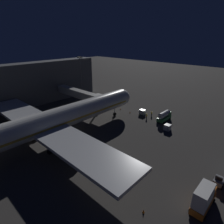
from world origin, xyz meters
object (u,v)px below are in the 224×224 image
baggage_container_near_belt (142,112)px  ground_crew_near_nose_gear (147,116)px  jet_bridge (82,95)px  baggage_tug_lead (218,181)px  ops_van (204,198)px  traffic_cone_wingtip_svc_side (143,211)px  airliner_at_gate (38,126)px  traffic_cone_nose_starboard (120,109)px  baggage_container_mid_row (167,127)px  ground_crew_under_port_wing (152,113)px  traffic_cone_nose_port (130,112)px  apron_floodlight_mast (81,74)px  fuel_tanker (165,116)px

baggage_container_near_belt → ground_crew_near_nose_gear: bearing=147.7°
jet_bridge → baggage_tug_lead: (-46.95, 7.10, -4.87)m
baggage_tug_lead → baggage_container_near_belt: 33.84m
ops_van → traffic_cone_wingtip_svc_side: (6.07, 6.75, -1.81)m
baggage_container_near_belt → traffic_cone_wingtip_svc_side: (-22.11, 31.92, -0.57)m
airliner_at_gate → traffic_cone_nose_starboard: 32.23m
jet_bridge → baggage_container_mid_row: 31.16m
jet_bridge → ground_crew_under_port_wing: 24.99m
jet_bridge → traffic_cone_nose_port: 18.03m
ground_crew_under_port_wing → traffic_cone_nose_starboard: 11.60m
apron_floodlight_mast → ops_van: 64.98m
ground_crew_under_port_wing → traffic_cone_nose_port: bearing=23.0°
ops_van → ground_crew_near_nose_gear: (25.27, -23.33, -1.12)m
baggage_container_mid_row → traffic_cone_wingtip_svc_side: baggage_container_mid_row is taller
fuel_tanker → ground_crew_near_nose_gear: size_ratio=3.20×
baggage_container_near_belt → apron_floodlight_mast: bearing=1.4°
apron_floodlight_mast → ground_crew_near_nose_gear: bearing=178.3°
fuel_tanker → baggage_container_mid_row: bearing=126.4°
baggage_tug_lead → ground_crew_under_port_wing: 31.98m
traffic_cone_nose_starboard → traffic_cone_wingtip_svc_side: bearing=135.3°
traffic_cone_wingtip_svc_side → ops_van: bearing=-131.9°
traffic_cone_wingtip_svc_side → apron_floodlight_mast: bearing=-30.1°
baggage_tug_lead → ground_crew_under_port_wing: baggage_tug_lead is taller
fuel_tanker → baggage_container_near_belt: 8.02m
airliner_at_gate → fuel_tanker: 36.93m
baggage_container_mid_row → baggage_container_near_belt: bearing=-22.0°
jet_bridge → traffic_cone_nose_port: jet_bridge is taller
traffic_cone_nose_starboard → traffic_cone_nose_port: bearing=180.0°
ground_crew_under_port_wing → traffic_cone_nose_port: ground_crew_under_port_wing is taller
ground_crew_under_port_wing → traffic_cone_nose_port: (6.82, 2.89, -0.64)m
baggage_tug_lead → apron_floodlight_mast: bearing=-16.1°
traffic_cone_nose_port → traffic_cone_wingtip_svc_side: size_ratio=1.00×
baggage_tug_lead → ground_crew_under_port_wing: (25.59, -19.18, 0.14)m
airliner_at_gate → traffic_cone_nose_port: (-2.20, -31.73, -5.23)m
airliner_at_gate → traffic_cone_wingtip_svc_side: (-28.16, -1.67, -5.23)m
airliner_at_gate → ops_van: (-34.23, -8.42, -3.41)m
fuel_tanker → traffic_cone_wingtip_svc_side: size_ratio=10.21×
baggage_tug_lead → traffic_cone_nose_port: baggage_tug_lead is taller
baggage_container_mid_row → traffic_cone_nose_starboard: size_ratio=3.10×
baggage_tug_lead → jet_bridge: bearing=-8.6°
baggage_tug_lead → baggage_container_near_belt: size_ratio=1.26×
baggage_tug_lead → baggage_container_mid_row: size_ratio=1.35×
baggage_container_near_belt → traffic_cone_nose_starboard: bearing=12.7°
fuel_tanker → ground_crew_near_nose_gear: 5.56m
baggage_container_mid_row → airliner_at_gate: bearing=58.3°
ground_crew_near_nose_gear → traffic_cone_nose_starboard: (11.16, 0.02, -0.69)m
ground_crew_near_nose_gear → traffic_cone_nose_port: 6.79m
airliner_at_gate → baggage_tug_lead: 38.19m
ground_crew_under_port_wing → apron_floodlight_mast: bearing=3.0°
traffic_cone_nose_port → traffic_cone_wingtip_svc_side: (-25.96, 30.06, 0.00)m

